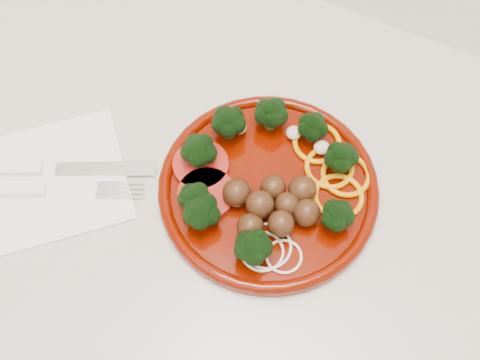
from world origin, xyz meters
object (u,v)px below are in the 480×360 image
at_px(napkin, 58,179).
at_px(knife, 37,169).
at_px(plate, 267,185).
at_px(fork, 30,191).

distance_m(napkin, knife, 0.03).
xyz_separation_m(plate, knife, (-0.24, -0.10, -0.01)).
bearing_deg(knife, napkin, -22.66).
bearing_deg(knife, fork, -97.00).
bearing_deg(napkin, knife, -174.50).
bearing_deg(plate, knife, -158.41).
height_order(napkin, knife, knife).
height_order(plate, fork, plate).
relative_size(napkin, knife, 0.78).
bearing_deg(knife, plate, -6.57).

